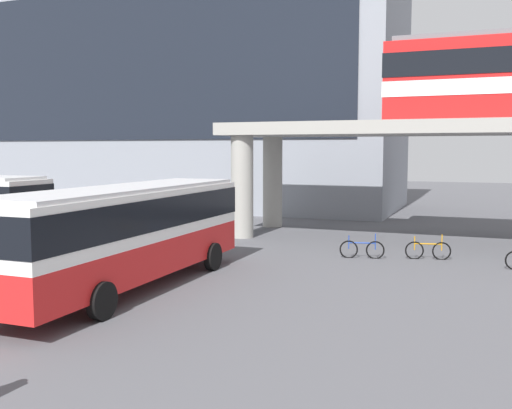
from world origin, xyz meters
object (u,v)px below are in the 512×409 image
at_px(bicycle_blue, 362,249).
at_px(bicycle_orange, 428,250).
at_px(station_building, 195,86).
at_px(bus_main, 128,226).

distance_m(bicycle_blue, bicycle_orange, 2.60).
xyz_separation_m(station_building, bicycle_blue, (16.89, -18.25, -9.00)).
height_order(bicycle_blue, bicycle_orange, same).
xyz_separation_m(station_building, bicycle_orange, (19.39, -17.52, -9.00)).
height_order(station_building, bicycle_blue, station_building).
bearing_deg(bicycle_blue, station_building, 132.79).
relative_size(station_building, bus_main, 2.85).
distance_m(station_building, bus_main, 29.27).
bearing_deg(bus_main, station_building, 113.03).
bearing_deg(bus_main, bicycle_blue, 53.43).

